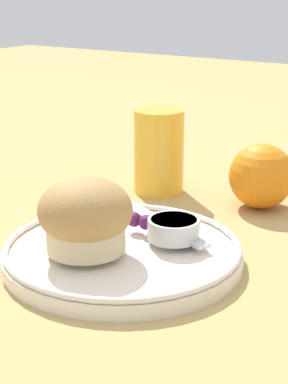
{
  "coord_description": "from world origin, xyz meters",
  "views": [
    {
      "loc": [
        0.35,
        -0.47,
        0.26
      ],
      "look_at": [
        0.01,
        0.04,
        0.06
      ],
      "focal_mm": 60.0,
      "sensor_mm": 36.0,
      "label": 1
    }
  ],
  "objects_px": {
    "muffin": "(88,217)",
    "butter_knife": "(156,220)",
    "juice_glass": "(159,151)",
    "orange_fruit": "(261,176)"
  },
  "relations": [
    {
      "from": "muffin",
      "to": "juice_glass",
      "type": "relative_size",
      "value": 0.83
    },
    {
      "from": "butter_knife",
      "to": "orange_fruit",
      "type": "xyz_separation_m",
      "value": [
        0.05,
        0.15,
        0.02
      ]
    },
    {
      "from": "butter_knife",
      "to": "juice_glass",
      "type": "relative_size",
      "value": 1.49
    },
    {
      "from": "muffin",
      "to": "butter_knife",
      "type": "relative_size",
      "value": 0.56
    },
    {
      "from": "orange_fruit",
      "to": "juice_glass",
      "type": "height_order",
      "value": "juice_glass"
    },
    {
      "from": "muffin",
      "to": "butter_knife",
      "type": "distance_m",
      "value": 0.1
    },
    {
      "from": "juice_glass",
      "to": "orange_fruit",
      "type": "bearing_deg",
      "value": 6.78
    },
    {
      "from": "orange_fruit",
      "to": "juice_glass",
      "type": "distance_m",
      "value": 0.13
    },
    {
      "from": "muffin",
      "to": "juice_glass",
      "type": "xyz_separation_m",
      "value": [
        -0.07,
        0.23,
        0.0
      ]
    },
    {
      "from": "muffin",
      "to": "butter_knife",
      "type": "height_order",
      "value": "muffin"
    }
  ]
}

